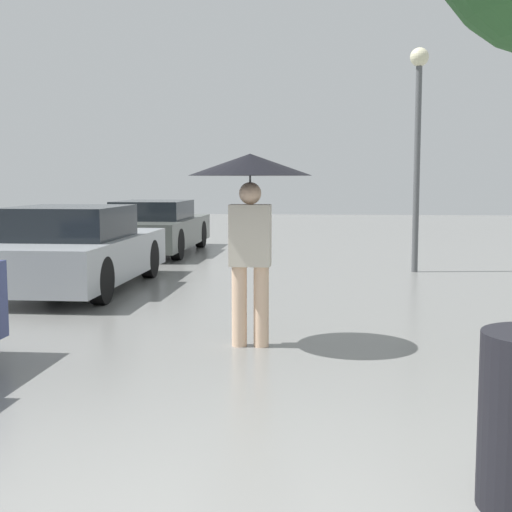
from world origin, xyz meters
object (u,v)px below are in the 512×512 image
object	(u,v)px
parked_car_middle	(74,250)
parked_car_farthest	(155,228)
street_lamp	(418,121)
pedestrian	(250,188)

from	to	relation	value
parked_car_middle	parked_car_farthest	xyz separation A→B (m)	(-0.04, 5.15, -0.02)
parked_car_farthest	street_lamp	bearing A→B (deg)	-27.64
parked_car_farthest	parked_car_middle	bearing A→B (deg)	-89.61
pedestrian	parked_car_farthest	size ratio (longest dim) A/B	0.42
parked_car_farthest	pedestrian	bearing A→B (deg)	-70.77
pedestrian	street_lamp	bearing A→B (deg)	68.75
parked_car_middle	street_lamp	world-z (taller)	street_lamp
pedestrian	parked_car_middle	world-z (taller)	pedestrian
parked_car_middle	parked_car_farthest	world-z (taller)	parked_car_middle
pedestrian	parked_car_farthest	world-z (taller)	pedestrian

